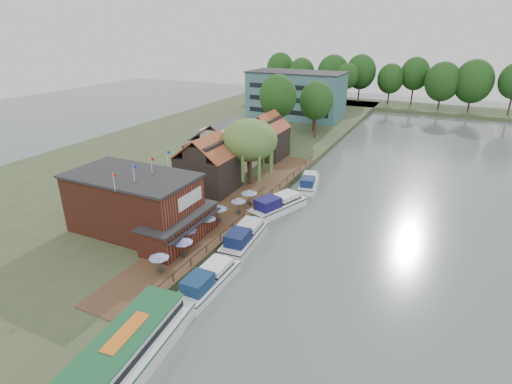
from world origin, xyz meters
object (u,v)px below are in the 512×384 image
at_px(pub, 147,206).
at_px(willow, 250,152).
at_px(umbrella_3, 208,224).
at_px(swan, 185,309).
at_px(umbrella_0, 160,263).
at_px(cruiser_0, 208,278).
at_px(cruiser_3, 309,181).
at_px(cottage_b, 224,145).
at_px(umbrella_4, 219,213).
at_px(tour_boat, 122,356).
at_px(umbrella_1, 183,248).
at_px(umbrella_5, 238,206).
at_px(cruiser_2, 278,203).
at_px(cottage_c, 266,136).
at_px(cruiser_1, 244,234).
at_px(hotel_block, 296,95).
at_px(cottage_a, 208,164).
at_px(umbrella_6, 249,198).

distance_m(pub, willow, 20.36).
xyz_separation_m(umbrella_3, swan, (5.14, -12.16, -2.07)).
xyz_separation_m(umbrella_0, cruiser_0, (4.83, 1.36, -1.10)).
relative_size(umbrella_0, cruiser_3, 0.26).
bearing_deg(cruiser_0, cottage_b, 117.25).
xyz_separation_m(umbrella_4, cruiser_0, (5.44, -11.16, -1.10)).
distance_m(umbrella_4, tour_boat, 23.65).
height_order(umbrella_1, umbrella_5, same).
bearing_deg(umbrella_3, cruiser_2, 68.78).
distance_m(cottage_c, umbrella_4, 28.74).
bearing_deg(cruiser_3, cruiser_1, -104.13).
bearing_deg(cruiser_1, swan, -90.94).
bearing_deg(tour_boat, willow, 96.08).
xyz_separation_m(umbrella_1, umbrella_3, (-0.68, 5.94, 0.00)).
xyz_separation_m(hotel_block, willow, (11.50, -51.00, -0.94)).
distance_m(umbrella_1, tour_boat, 14.78).
xyz_separation_m(willow, swan, (7.97, -29.10, -5.99)).
xyz_separation_m(pub, cruiser_3, (11.63, 25.15, -3.54)).
height_order(pub, cruiser_1, pub).
bearing_deg(cruiser_0, hotel_block, 104.36).
relative_size(cruiser_0, cruiser_1, 0.96).
bearing_deg(cottage_a, pub, -86.19).
xyz_separation_m(umbrella_1, cruiser_2, (3.71, 17.25, -0.98)).
xyz_separation_m(cottage_b, umbrella_5, (11.26, -15.79, -2.96)).
bearing_deg(umbrella_1, umbrella_5, 88.83).
bearing_deg(umbrella_6, pub, -120.62).
height_order(cottage_c, swan, cottage_c).
xyz_separation_m(willow, umbrella_0, (3.19, -26.46, -3.93)).
xyz_separation_m(willow, cruiser_1, (7.20, -15.73, -4.96)).
relative_size(cottage_c, umbrella_6, 3.58).
height_order(cottage_b, willow, willow).
height_order(cottage_c, tour_boat, cottage_c).
distance_m(umbrella_4, cruiser_1, 5.07).
height_order(cottage_a, umbrella_1, cottage_a).
height_order(umbrella_3, cruiser_1, umbrella_3).
height_order(cottage_c, cruiser_3, cottage_c).
bearing_deg(cottage_a, umbrella_1, -65.86).
height_order(willow, umbrella_1, willow).
relative_size(willow, tour_boat, 0.68).
distance_m(hotel_block, umbrella_0, 78.99).
height_order(umbrella_1, swan, umbrella_1).
bearing_deg(umbrella_0, cruiser_1, 69.48).
distance_m(cottage_b, umbrella_1, 30.12).
bearing_deg(umbrella_6, hotel_block, 104.59).
height_order(umbrella_6, cruiser_1, umbrella_6).
bearing_deg(swan, cruiser_0, 89.32).
distance_m(cottage_c, umbrella_3, 31.72).
height_order(cruiser_0, swan, cruiser_0).
distance_m(willow, umbrella_1, 23.48).
relative_size(cottage_a, swan, 19.55).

